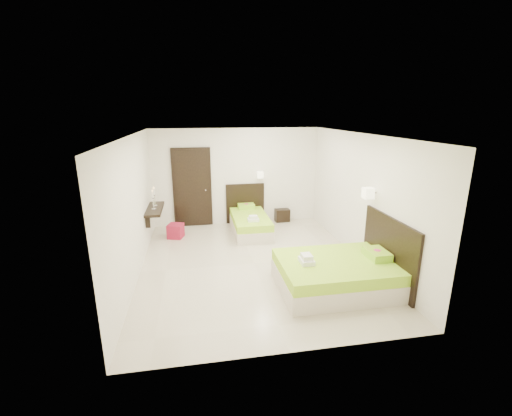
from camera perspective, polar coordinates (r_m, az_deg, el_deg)
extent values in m
plane|color=beige|center=(7.14, -0.37, -9.22)|extent=(5.50, 5.50, 0.00)
cube|color=beige|center=(8.83, -0.99, -3.21)|extent=(0.88, 1.77, 0.28)
cube|color=#8DCD20|center=(8.76, -0.99, -1.79)|extent=(0.88, 1.75, 0.18)
cube|color=black|center=(9.51, -1.82, 0.79)|extent=(1.06, 0.05, 1.11)
cube|color=#9AD526|center=(9.34, -1.65, 0.31)|extent=(0.44, 0.30, 0.12)
cylinder|color=#E3357A|center=(9.32, -1.65, 0.68)|extent=(0.11, 0.11, 0.00)
cube|color=white|center=(8.26, -0.46, -1.98)|extent=(0.27, 0.19, 0.07)
cube|color=white|center=(8.24, -0.46, -1.51)|extent=(0.20, 0.15, 0.07)
cube|color=#FAF3CD|center=(9.25, 0.69, 5.56)|extent=(0.16, 0.16, 0.18)
cylinder|color=#2D2116|center=(9.33, 0.60, 5.65)|extent=(0.03, 0.16, 0.03)
cube|color=beige|center=(6.33, 13.09, -11.52)|extent=(2.00, 1.50, 0.32)
cube|color=#8DCD20|center=(6.21, 13.24, -9.39)|extent=(1.98, 1.48, 0.20)
cube|color=black|center=(6.56, 21.21, -6.74)|extent=(0.05, 1.70, 1.25)
cube|color=#9AD526|center=(6.47, 19.50, -7.24)|extent=(0.34, 0.50, 0.14)
cylinder|color=#E3357A|center=(6.44, 19.56, -6.65)|extent=(0.12, 0.12, 0.00)
cube|color=white|center=(5.97, 8.42, -8.73)|extent=(0.22, 0.30, 0.08)
cube|color=white|center=(5.94, 8.45, -8.03)|extent=(0.16, 0.22, 0.08)
cube|color=#FAF3CD|center=(6.73, 18.19, 2.38)|extent=(0.18, 0.18, 0.20)
cylinder|color=#2D2116|center=(6.77, 18.78, 2.40)|extent=(0.16, 0.03, 0.03)
cube|color=black|center=(9.78, 4.30, -1.12)|extent=(0.41, 0.37, 0.36)
cube|color=maroon|center=(8.69, -13.25, -3.74)|extent=(0.43, 0.43, 0.34)
cube|color=black|center=(9.30, -10.58, 3.32)|extent=(1.02, 0.06, 2.14)
cube|color=black|center=(9.26, -10.58, 3.27)|extent=(0.88, 0.04, 2.06)
cylinder|color=silver|center=(9.24, -8.39, 3.03)|extent=(0.03, 0.10, 0.03)
cube|color=black|center=(8.33, -16.53, -0.17)|extent=(0.35, 1.20, 0.06)
cube|color=black|center=(7.96, -17.59, -2.12)|extent=(0.10, 0.04, 0.30)
cube|color=black|center=(8.81, -16.90, -0.34)|extent=(0.10, 0.04, 0.30)
cylinder|color=silver|center=(8.18, -16.66, -0.18)|extent=(0.10, 0.10, 0.02)
cylinder|color=silver|center=(8.15, -16.72, 0.63)|extent=(0.02, 0.02, 0.22)
cone|color=silver|center=(8.11, -16.79, 1.51)|extent=(0.07, 0.07, 0.04)
cylinder|color=white|center=(8.09, -16.85, 2.17)|extent=(0.02, 0.02, 0.15)
sphere|color=#FFB23F|center=(8.07, -16.90, 2.77)|extent=(0.02, 0.02, 0.02)
cylinder|color=silver|center=(8.46, -16.45, 0.37)|extent=(0.10, 0.10, 0.02)
cylinder|color=silver|center=(8.43, -16.51, 1.16)|extent=(0.02, 0.02, 0.22)
cone|color=silver|center=(8.40, -16.58, 2.01)|extent=(0.07, 0.07, 0.04)
cylinder|color=white|center=(8.38, -16.63, 2.64)|extent=(0.02, 0.02, 0.15)
sphere|color=#FFB23F|center=(8.36, -16.68, 3.22)|extent=(0.02, 0.02, 0.02)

